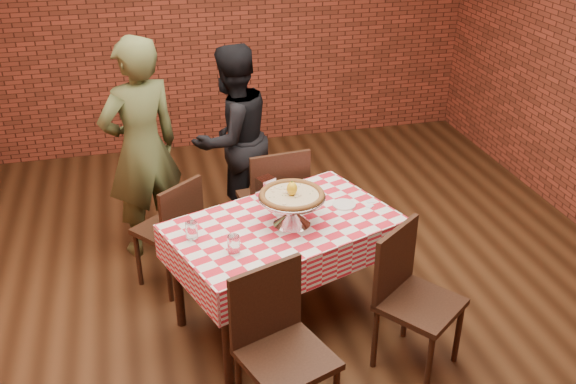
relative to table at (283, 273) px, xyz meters
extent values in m
plane|color=black|center=(-0.04, 0.07, -0.38)|extent=(6.00, 6.00, 0.00)
plane|color=maroon|center=(-0.04, 3.07, 1.08)|extent=(5.50, 0.00, 5.50)
cube|color=#351E12|center=(0.00, 0.00, 0.00)|extent=(1.56, 1.23, 0.75)
cylinder|color=#CEBF8D|center=(0.05, -0.02, 0.58)|extent=(0.52, 0.52, 0.03)
ellipsoid|color=yellow|center=(0.05, -0.02, 0.63)|extent=(0.09, 0.09, 0.09)
cylinder|color=white|center=(-0.36, -0.27, 0.44)|extent=(0.09, 0.09, 0.11)
cylinder|color=white|center=(-0.57, -0.06, 0.44)|extent=(0.09, 0.09, 0.11)
cylinder|color=white|center=(0.44, 0.11, 0.39)|extent=(0.20, 0.20, 0.01)
cube|color=white|center=(0.60, 0.06, 0.39)|extent=(0.06, 0.06, 0.00)
cube|color=white|center=(0.62, 0.11, 0.39)|extent=(0.05, 0.04, 0.00)
cube|color=silver|center=(-0.04, 0.33, 0.46)|extent=(0.13, 0.12, 0.15)
imported|color=#4B542E|center=(-0.80, 1.13, 0.48)|extent=(0.74, 0.63, 1.71)
imported|color=black|center=(-0.08, 1.38, 0.39)|extent=(0.93, 0.87, 1.53)
camera|label=1|loc=(-0.81, -3.35, 2.42)|focal=39.98mm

